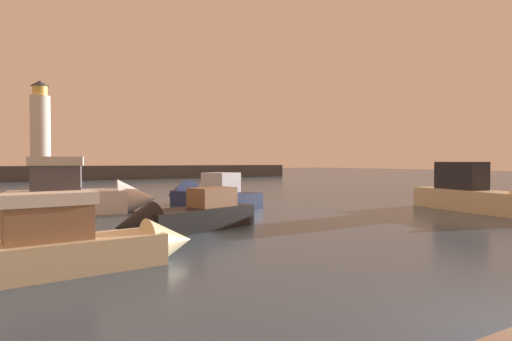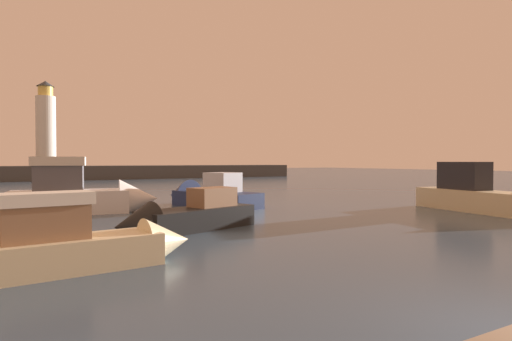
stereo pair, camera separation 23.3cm
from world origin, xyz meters
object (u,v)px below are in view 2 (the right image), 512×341
lighthouse (46,126)px  motorboat_2 (182,217)px  motorboat_3 (203,196)px  motorboat_1 (89,195)px  motorboat_0 (87,244)px  motorboat_4 (485,196)px

lighthouse → motorboat_2: 50.21m
motorboat_3 → lighthouse: bearing=98.1°
motorboat_2 → motorboat_3: size_ratio=0.84×
lighthouse → motorboat_3: bearing=-81.9°
lighthouse → motorboat_1: 42.43m
motorboat_3 → motorboat_1: bearing=-177.2°
motorboat_0 → motorboat_3: size_ratio=0.80×
motorboat_2 → motorboat_1: bearing=105.5°
motorboat_2 → lighthouse: bearing=92.1°
motorboat_0 → motorboat_2: motorboat_0 is taller
motorboat_2 → motorboat_4: size_ratio=0.77×
motorboat_0 → motorboat_3: 14.49m
motorboat_0 → motorboat_4: 19.30m
motorboat_4 → lighthouse: bearing=108.3°
motorboat_1 → motorboat_4: (17.54, -9.86, -0.09)m
lighthouse → motorboat_3: (5.95, -41.60, -6.91)m
motorboat_0 → motorboat_2: 5.54m
motorboat_0 → motorboat_4: bearing=5.7°
motorboat_3 → motorboat_4: bearing=-42.2°
motorboat_4 → motorboat_3: bearing=137.8°
motorboat_2 → motorboat_3: bearing=62.7°
motorboat_1 → motorboat_3: size_ratio=1.02×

